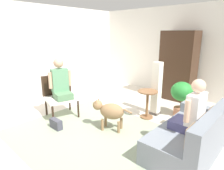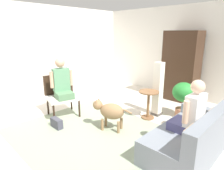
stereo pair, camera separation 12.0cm
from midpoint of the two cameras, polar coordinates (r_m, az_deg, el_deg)
The scene contains 14 objects.
ground_plane at distance 3.94m, azimuth -1.31°, elevation -13.48°, with size 7.66×7.66×0.00m, color beige.
back_wall at distance 6.20m, azimuth 20.99°, elevation 9.01°, with size 6.39×0.12×2.66m, color silver.
left_wall at distance 6.10m, azimuth -19.19°, elevation 9.08°, with size 0.12×6.98×2.66m, color silver.
area_rug at distance 3.90m, azimuth -5.40°, elevation -13.87°, with size 2.85×2.51×0.01m, color gray.
couch at distance 3.42m, azimuth 23.34°, elevation -14.19°, with size 0.85×1.63×0.79m.
armchair at distance 4.68m, azimuth -14.15°, elevation -1.91°, with size 0.78×0.81×0.94m.
person_on_couch at distance 3.22m, azimuth 23.29°, elevation -7.30°, with size 0.45×0.56×0.84m.
person_on_armchair at distance 4.46m, azimuth -13.78°, elevation 1.12°, with size 0.51×0.50×0.89m.
round_end_table at distance 4.44m, azimuth 11.40°, elevation -4.82°, with size 0.44×0.44×0.64m.
dog at distance 3.86m, azimuth 0.29°, elevation -7.64°, with size 0.75×0.49×0.62m.
potted_plant at distance 4.67m, azimuth 20.93°, elevation -2.83°, with size 0.49×0.49×0.82m.
column_lamp at distance 4.60m, azimuth 14.06°, elevation -1.32°, with size 0.20×0.20×1.26m.
armoire_cabinet at distance 5.82m, azimuth 20.19°, elevation 5.17°, with size 0.94×0.56×1.94m, color #382316.
handbag at distance 4.18m, azimuth -15.16°, elevation -10.79°, with size 0.30×0.12×0.20m, color #3F3F4C.
Camera 2 is at (2.53, -2.36, 1.89)m, focal length 31.10 mm.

